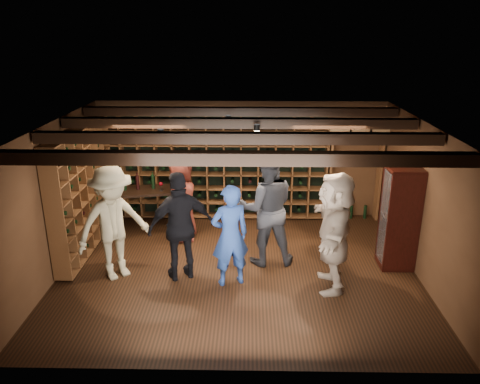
{
  "coord_description": "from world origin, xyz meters",
  "views": [
    {
      "loc": [
        0.17,
        -7.12,
        3.95
      ],
      "look_at": [
        0.03,
        0.2,
        1.34
      ],
      "focal_mm": 35.0,
      "sensor_mm": 36.0,
      "label": 1
    }
  ],
  "objects_px": {
    "display_cabinet": "(399,220)",
    "man_blue_shirt": "(230,236)",
    "tasting_table": "(141,195)",
    "man_grey_suit": "(267,208)",
    "guest_woman_black": "(181,227)",
    "guest_khaki": "(113,223)",
    "guest_red_floral": "(182,198)",
    "guest_beige": "(334,231)"
  },
  "relations": [
    {
      "from": "guest_beige",
      "to": "tasting_table",
      "type": "distance_m",
      "value": 4.01
    },
    {
      "from": "man_grey_suit",
      "to": "tasting_table",
      "type": "distance_m",
      "value": 2.74
    },
    {
      "from": "guest_red_floral",
      "to": "guest_khaki",
      "type": "height_order",
      "value": "guest_khaki"
    },
    {
      "from": "guest_beige",
      "to": "tasting_table",
      "type": "xyz_separation_m",
      "value": [
        -3.46,
        2.02,
        -0.16
      ]
    },
    {
      "from": "display_cabinet",
      "to": "man_blue_shirt",
      "type": "xyz_separation_m",
      "value": [
        -2.83,
        -0.64,
        -0.02
      ]
    },
    {
      "from": "guest_woman_black",
      "to": "tasting_table",
      "type": "bearing_deg",
      "value": -82.98
    },
    {
      "from": "display_cabinet",
      "to": "guest_woman_black",
      "type": "relative_size",
      "value": 0.96
    },
    {
      "from": "man_grey_suit",
      "to": "guest_beige",
      "type": "bearing_deg",
      "value": 136.05
    },
    {
      "from": "man_grey_suit",
      "to": "guest_khaki",
      "type": "bearing_deg",
      "value": 7.14
    },
    {
      "from": "man_blue_shirt",
      "to": "guest_beige",
      "type": "relative_size",
      "value": 0.88
    },
    {
      "from": "guest_woman_black",
      "to": "tasting_table",
      "type": "xyz_separation_m",
      "value": [
        -1.05,
        1.79,
        -0.12
      ]
    },
    {
      "from": "display_cabinet",
      "to": "guest_red_floral",
      "type": "xyz_separation_m",
      "value": [
        -3.82,
        1.04,
        -0.02
      ]
    },
    {
      "from": "display_cabinet",
      "to": "guest_khaki",
      "type": "bearing_deg",
      "value": -174.57
    },
    {
      "from": "guest_red_floral",
      "to": "guest_beige",
      "type": "distance_m",
      "value": 3.14
    },
    {
      "from": "guest_red_floral",
      "to": "guest_khaki",
      "type": "bearing_deg",
      "value": 144.73
    },
    {
      "from": "guest_khaki",
      "to": "man_grey_suit",
      "type": "bearing_deg",
      "value": -26.81
    },
    {
      "from": "display_cabinet",
      "to": "guest_khaki",
      "type": "height_order",
      "value": "guest_khaki"
    },
    {
      "from": "display_cabinet",
      "to": "guest_beige",
      "type": "relative_size",
      "value": 0.91
    },
    {
      "from": "man_grey_suit",
      "to": "guest_red_floral",
      "type": "height_order",
      "value": "man_grey_suit"
    },
    {
      "from": "tasting_table",
      "to": "man_blue_shirt",
      "type": "bearing_deg",
      "value": -58.45
    },
    {
      "from": "display_cabinet",
      "to": "guest_beige",
      "type": "distance_m",
      "value": 1.41
    },
    {
      "from": "man_blue_shirt",
      "to": "display_cabinet",
      "type": "bearing_deg",
      "value": 173.49
    },
    {
      "from": "guest_beige",
      "to": "display_cabinet",
      "type": "bearing_deg",
      "value": 124.95
    },
    {
      "from": "man_blue_shirt",
      "to": "guest_khaki",
      "type": "xyz_separation_m",
      "value": [
        -1.89,
        0.19,
        0.11
      ]
    },
    {
      "from": "man_blue_shirt",
      "to": "man_grey_suit",
      "type": "relative_size",
      "value": 0.83
    },
    {
      "from": "guest_red_floral",
      "to": "guest_beige",
      "type": "xyz_separation_m",
      "value": [
        2.61,
        -1.74,
        0.12
      ]
    },
    {
      "from": "man_grey_suit",
      "to": "guest_woman_black",
      "type": "bearing_deg",
      "value": 16.91
    },
    {
      "from": "man_blue_shirt",
      "to": "guest_beige",
      "type": "height_order",
      "value": "guest_beige"
    },
    {
      "from": "guest_red_floral",
      "to": "tasting_table",
      "type": "relative_size",
      "value": 1.3
    },
    {
      "from": "man_blue_shirt",
      "to": "guest_red_floral",
      "type": "xyz_separation_m",
      "value": [
        -0.99,
        1.68,
        -0.0
      ]
    },
    {
      "from": "display_cabinet",
      "to": "guest_woman_black",
      "type": "xyz_separation_m",
      "value": [
        -3.63,
        -0.47,
        0.06
      ]
    },
    {
      "from": "guest_red_floral",
      "to": "man_grey_suit",
      "type": "bearing_deg",
      "value": -124.51
    },
    {
      "from": "display_cabinet",
      "to": "guest_khaki",
      "type": "distance_m",
      "value": 4.74
    },
    {
      "from": "man_grey_suit",
      "to": "guest_khaki",
      "type": "xyz_separation_m",
      "value": [
        -2.48,
        -0.55,
        -0.06
      ]
    },
    {
      "from": "tasting_table",
      "to": "guest_beige",
      "type": "bearing_deg",
      "value": -42.03
    },
    {
      "from": "guest_khaki",
      "to": "guest_woman_black",
      "type": "bearing_deg",
      "value": -40.33
    },
    {
      "from": "man_grey_suit",
      "to": "guest_woman_black",
      "type": "relative_size",
      "value": 1.11
    },
    {
      "from": "man_grey_suit",
      "to": "guest_red_floral",
      "type": "distance_m",
      "value": 1.85
    },
    {
      "from": "man_blue_shirt",
      "to": "guest_khaki",
      "type": "relative_size",
      "value": 0.88
    },
    {
      "from": "guest_beige",
      "to": "man_blue_shirt",
      "type": "bearing_deg",
      "value": -87.37
    },
    {
      "from": "guest_beige",
      "to": "tasting_table",
      "type": "relative_size",
      "value": 1.48
    },
    {
      "from": "man_blue_shirt",
      "to": "guest_red_floral",
      "type": "bearing_deg",
      "value": -78.63
    }
  ]
}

